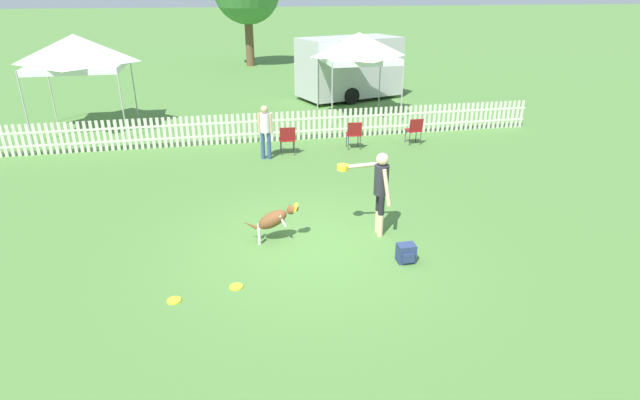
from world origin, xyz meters
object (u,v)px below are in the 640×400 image
backpack_on_grass (406,253)px  handler_person (379,184)px  frisbee_midfield (236,287)px  folding_chair_blue_left (287,138)px  leaping_dog (274,219)px  folding_chair_center (415,129)px  frisbee_near_dog (405,254)px  spectator_standing (265,127)px  equipment_trailer (349,67)px  canopy_tent_main (359,47)px  folding_chair_green_right (354,133)px  canopy_tent_secondary (76,52)px  frisbee_near_handler (174,300)px

backpack_on_grass → handler_person: bearing=98.9°
frisbee_midfield → folding_chair_blue_left: (1.85, 6.81, 0.49)m
leaping_dog → folding_chair_center: 7.47m
frisbee_near_dog → folding_chair_blue_left: (-1.25, 6.36, 0.49)m
spectator_standing → equipment_trailer: (4.44, 7.64, 0.43)m
canopy_tent_main → equipment_trailer: bearing=81.5°
frisbee_near_dog → folding_chair_green_right: size_ratio=0.26×
canopy_tent_secondary → canopy_tent_main: bearing=1.3°
frisbee_midfield → equipment_trailer: size_ratio=0.04×
frisbee_near_handler → folding_chair_blue_left: folding_chair_blue_left is taller
folding_chair_green_right → spectator_standing: (-2.69, -0.39, 0.41)m
folding_chair_green_right → canopy_tent_secondary: canopy_tent_secondary is taller
frisbee_near_dog → spectator_standing: (-1.91, 6.08, 0.91)m
folding_chair_green_right → frisbee_near_handler: bearing=61.3°
frisbee_near_handler → frisbee_near_dog: same height
folding_chair_blue_left → folding_chair_green_right: (2.03, 0.11, 0.01)m
frisbee_near_handler → canopy_tent_secondary: size_ratio=0.07×
handler_person → frisbee_near_handler: 4.26m
folding_chair_center → spectator_standing: spectator_standing is taller
leaping_dog → frisbee_midfield: 1.77m
frisbee_near_handler → equipment_trailer: (6.60, 14.37, 1.34)m
leaping_dog → frisbee_near_handler: (-1.79, -1.70, -0.45)m
frisbee_near_handler → folding_chair_center: bearing=46.6°
equipment_trailer → canopy_tent_main: bearing=-115.7°
frisbee_midfield → folding_chair_blue_left: 7.08m
folding_chair_blue_left → frisbee_midfield: bearing=79.0°
folding_chair_green_right → canopy_tent_secondary: size_ratio=0.27×
folding_chair_green_right → handler_person: bearing=84.9°
handler_person → backpack_on_grass: bearing=-167.6°
equipment_trailer → backpack_on_grass: bearing=-117.7°
handler_person → frisbee_near_dog: bearing=-160.8°
canopy_tent_main → frisbee_near_handler: bearing=-118.4°
canopy_tent_secondary → spectator_standing: canopy_tent_secondary is taller
frisbee_near_handler → frisbee_near_dog: size_ratio=1.00×
spectator_standing → folding_chair_blue_left: bearing=-141.1°
folding_chair_center → handler_person: bearing=60.9°
folding_chair_blue_left → spectator_standing: bearing=26.9°
leaping_dog → canopy_tent_main: (4.36, 9.68, 2.03)m
frisbee_near_handler → canopy_tent_secondary: 11.97m
spectator_standing → backpack_on_grass: bearing=122.5°
folding_chair_green_right → spectator_standing: spectator_standing is taller
canopy_tent_main → spectator_standing: bearing=-130.6°
frisbee_near_handler → folding_chair_center: folding_chair_center is taller
backpack_on_grass → folding_chair_green_right: 6.76m
frisbee_near_handler → spectator_standing: 7.13m
canopy_tent_secondary → frisbee_near_handler: bearing=-72.8°
frisbee_near_handler → backpack_on_grass: bearing=6.1°
frisbee_midfield → handler_person: bearing=26.1°
folding_chair_green_right → equipment_trailer: bearing=-98.0°
folding_chair_blue_left → folding_chair_green_right: 2.03m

